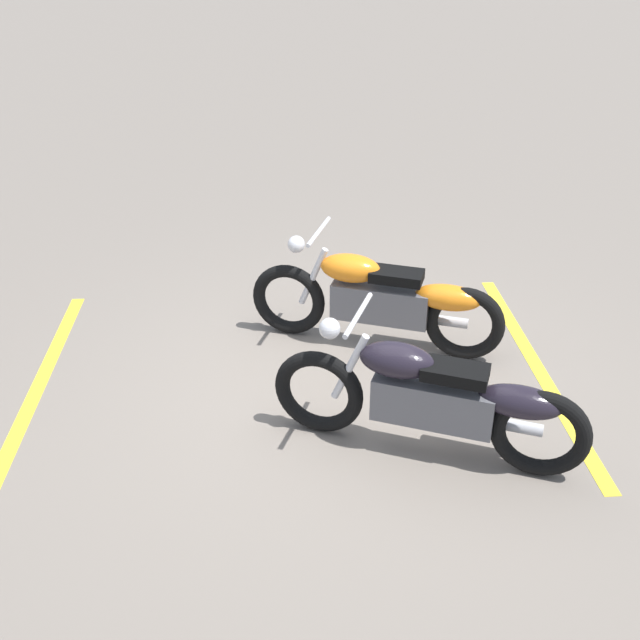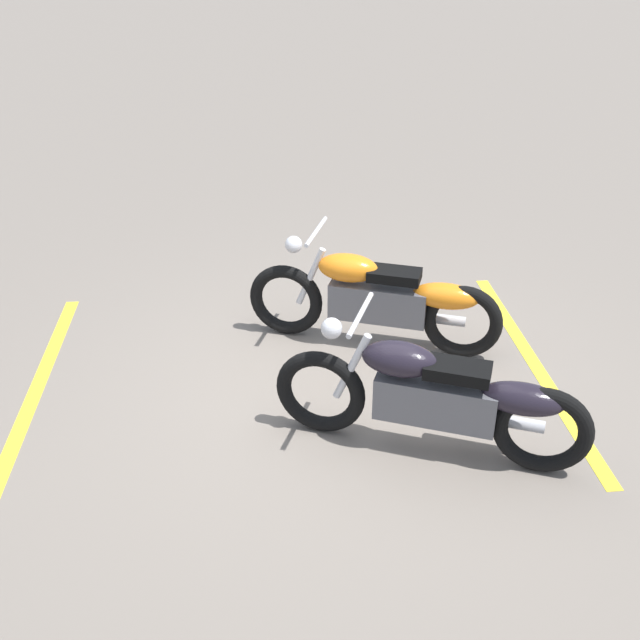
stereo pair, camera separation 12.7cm
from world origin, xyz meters
name	(u,v)px [view 2 (the right image)]	position (x,y,z in m)	size (l,w,h in m)	color
ground_plane	(339,391)	(0.00, 0.00, 0.00)	(60.00, 60.00, 0.00)	slate
motorcycle_bright_foreground	(379,298)	(-0.35, -0.72, 0.46)	(2.18, 0.78, 1.04)	black
motorcycle_dark_foreground	(437,397)	(-0.65, 0.75, 0.46)	(2.17, 0.82, 1.04)	black
parking_stripe_near	(534,363)	(-1.67, -0.41, 0.00)	(3.20, 0.12, 0.01)	yellow
parking_stripe_mid	(34,395)	(2.44, 0.07, 0.00)	(3.20, 0.12, 0.01)	yellow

